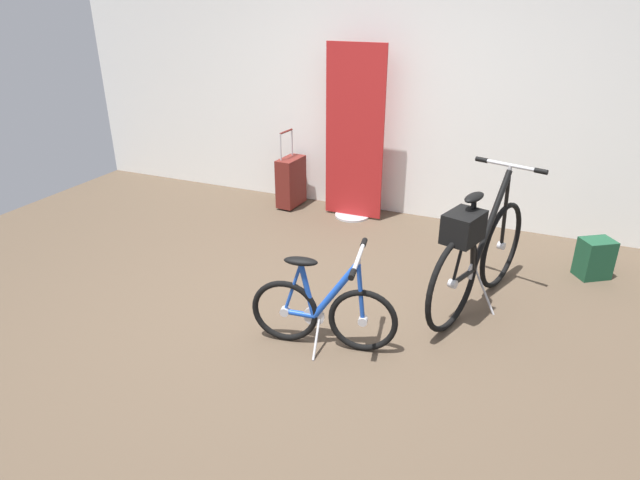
# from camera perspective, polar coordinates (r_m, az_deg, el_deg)

# --- Properties ---
(ground_plane) EXTENTS (7.37, 7.37, 0.00)m
(ground_plane) POSITION_cam_1_polar(r_m,az_deg,el_deg) (3.93, -3.30, -8.35)
(ground_plane) COLOR brown
(back_wall) EXTENTS (7.37, 0.10, 3.08)m
(back_wall) POSITION_cam_1_polar(r_m,az_deg,el_deg) (5.57, 7.82, 18.25)
(back_wall) COLOR white
(back_wall) RESTS_ON ground_plane
(floor_banner_stand) EXTENTS (0.60, 0.36, 1.73)m
(floor_banner_stand) POSITION_cam_1_polar(r_m,az_deg,el_deg) (5.45, 3.62, 10.10)
(floor_banner_stand) COLOR #B7B7BC
(floor_banner_stand) RESTS_ON ground_plane
(folding_bike_foreground) EXTENTS (0.96, 0.53, 0.70)m
(folding_bike_foreground) POSITION_cam_1_polar(r_m,az_deg,el_deg) (3.52, 0.32, -7.34)
(folding_bike_foreground) COLOR black
(folding_bike_foreground) RESTS_ON ground_plane
(display_bike_left) EXTENTS (0.59, 1.43, 1.03)m
(display_bike_left) POSITION_cam_1_polar(r_m,az_deg,el_deg) (4.00, 16.13, -1.28)
(display_bike_left) COLOR black
(display_bike_left) RESTS_ON ground_plane
(rolling_suitcase) EXTENTS (0.21, 0.37, 0.83)m
(rolling_suitcase) POSITION_cam_1_polar(r_m,az_deg,el_deg) (5.88, -3.08, 6.18)
(rolling_suitcase) COLOR maroon
(rolling_suitcase) RESTS_ON ground_plane
(backpack_on_floor) EXTENTS (0.31, 0.30, 0.33)m
(backpack_on_floor) POSITION_cam_1_polar(r_m,az_deg,el_deg) (4.95, 26.89, -1.73)
(backpack_on_floor) COLOR #19472D
(backpack_on_floor) RESTS_ON ground_plane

